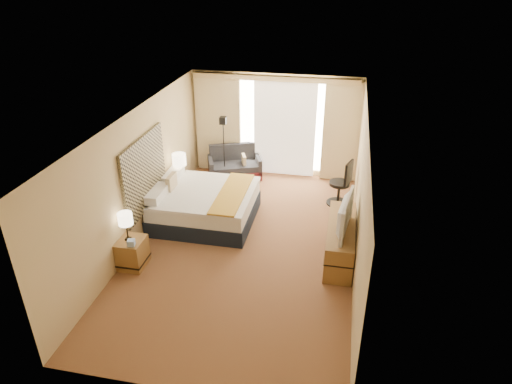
% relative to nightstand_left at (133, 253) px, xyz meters
% --- Properties ---
extents(floor, '(4.20, 7.00, 0.02)m').
position_rel_nightstand_left_xyz_m(floor, '(1.87, 1.05, -0.28)').
color(floor, '#532017').
rests_on(floor, ground).
extents(ceiling, '(4.20, 7.00, 0.02)m').
position_rel_nightstand_left_xyz_m(ceiling, '(1.87, 1.05, 2.33)').
color(ceiling, white).
rests_on(ceiling, wall_back).
extents(wall_back, '(4.20, 0.02, 2.60)m').
position_rel_nightstand_left_xyz_m(wall_back, '(1.87, 4.55, 1.02)').
color(wall_back, tan).
rests_on(wall_back, ground).
extents(wall_front, '(4.20, 0.02, 2.60)m').
position_rel_nightstand_left_xyz_m(wall_front, '(1.87, -2.45, 1.02)').
color(wall_front, tan).
rests_on(wall_front, ground).
extents(wall_left, '(0.02, 7.00, 2.60)m').
position_rel_nightstand_left_xyz_m(wall_left, '(-0.23, 1.05, 1.02)').
color(wall_left, tan).
rests_on(wall_left, ground).
extents(wall_right, '(0.02, 7.00, 2.60)m').
position_rel_nightstand_left_xyz_m(wall_right, '(3.97, 1.05, 1.02)').
color(wall_right, tan).
rests_on(wall_right, ground).
extents(headboard, '(0.06, 1.85, 1.50)m').
position_rel_nightstand_left_xyz_m(headboard, '(-0.19, 1.25, 1.01)').
color(headboard, black).
rests_on(headboard, wall_left).
extents(nightstand_left, '(0.45, 0.52, 0.55)m').
position_rel_nightstand_left_xyz_m(nightstand_left, '(0.00, 0.00, 0.00)').
color(nightstand_left, olive).
rests_on(nightstand_left, floor).
extents(nightstand_right, '(0.45, 0.52, 0.55)m').
position_rel_nightstand_left_xyz_m(nightstand_right, '(0.00, 2.50, 0.00)').
color(nightstand_right, olive).
rests_on(nightstand_right, floor).
extents(media_dresser, '(0.50, 1.80, 0.70)m').
position_rel_nightstand_left_xyz_m(media_dresser, '(3.70, 1.05, 0.07)').
color(media_dresser, olive).
rests_on(media_dresser, floor).
extents(window, '(2.30, 0.02, 2.30)m').
position_rel_nightstand_left_xyz_m(window, '(2.12, 4.52, 1.04)').
color(window, silver).
rests_on(window, wall_back).
extents(curtains, '(4.12, 0.19, 2.56)m').
position_rel_nightstand_left_xyz_m(curtains, '(1.87, 4.44, 1.13)').
color(curtains, beige).
rests_on(curtains, floor).
extents(bed, '(2.06, 1.88, 1.00)m').
position_rel_nightstand_left_xyz_m(bed, '(0.81, 1.84, 0.09)').
color(bed, black).
rests_on(bed, floor).
extents(loveseat, '(1.48, 1.14, 0.82)m').
position_rel_nightstand_left_xyz_m(loveseat, '(0.91, 4.09, -0.00)').
color(loveseat, maroon).
rests_on(loveseat, floor).
extents(floor_lamp, '(0.21, 0.21, 1.68)m').
position_rel_nightstand_left_xyz_m(floor_lamp, '(0.72, 3.82, 0.91)').
color(floor_lamp, black).
rests_on(floor_lamp, floor).
extents(desk_chair, '(0.53, 0.53, 1.09)m').
position_rel_nightstand_left_xyz_m(desk_chair, '(3.65, 3.13, 0.21)').
color(desk_chair, black).
rests_on(desk_chair, floor).
extents(lamp_left, '(0.26, 0.26, 0.55)m').
position_rel_nightstand_left_xyz_m(lamp_left, '(-0.05, 0.01, 0.70)').
color(lamp_left, black).
rests_on(lamp_left, nightstand_left).
extents(lamp_right, '(0.31, 0.31, 0.65)m').
position_rel_nightstand_left_xyz_m(lamp_right, '(0.04, 2.52, 0.78)').
color(lamp_right, black).
rests_on(lamp_right, nightstand_right).
extents(tissue_box, '(0.15, 0.15, 0.11)m').
position_rel_nightstand_left_xyz_m(tissue_box, '(0.09, -0.15, 0.33)').
color(tissue_box, '#87A4D1').
rests_on(tissue_box, nightstand_left).
extents(telephone, '(0.20, 0.18, 0.06)m').
position_rel_nightstand_left_xyz_m(telephone, '(0.07, 2.57, 0.31)').
color(telephone, black).
rests_on(telephone, nightstand_right).
extents(television, '(0.30, 1.15, 0.65)m').
position_rel_nightstand_left_xyz_m(television, '(3.65, 0.86, 0.75)').
color(television, black).
rests_on(television, media_dresser).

